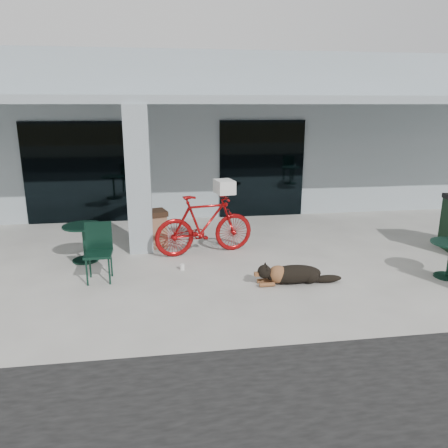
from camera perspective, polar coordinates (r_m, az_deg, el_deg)
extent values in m
plane|color=#B9B7AE|center=(7.74, 0.08, -8.38)|extent=(80.00, 80.00, 0.00)
cube|color=#9CA7B0|center=(15.56, -4.62, 12.12)|extent=(22.00, 7.00, 4.50)
cube|color=black|center=(12.31, -18.50, 6.33)|extent=(2.80, 0.06, 2.70)
cube|color=black|center=(12.44, 4.96, 7.15)|extent=(2.40, 0.06, 2.70)
cube|color=#9CA7B0|center=(9.45, -11.09, 5.60)|extent=(0.50, 0.50, 3.12)
cube|color=#9CA7B0|center=(10.66, -2.87, 15.85)|extent=(22.00, 2.80, 0.18)
imported|color=maroon|center=(9.28, -2.57, -0.08)|extent=(2.23, 1.00, 1.29)
cube|color=white|center=(9.24, 0.05, 4.89)|extent=(0.44, 0.54, 0.29)
cylinder|color=white|center=(8.58, -5.48, -5.60)|extent=(0.11, 0.11, 0.11)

